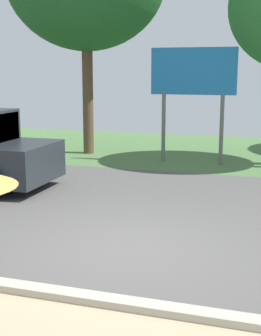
% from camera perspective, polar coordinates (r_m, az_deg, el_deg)
% --- Properties ---
extents(ground_plane, '(40.00, 22.00, 0.20)m').
position_cam_1_polar(ground_plane, '(10.77, 4.60, -4.11)').
color(ground_plane, '#565451').
extents(roadside_billboard, '(2.60, 0.12, 3.50)m').
position_cam_1_polar(roadside_billboard, '(14.92, 7.41, 10.29)').
color(roadside_billboard, slate).
rests_on(roadside_billboard, ground_plane).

